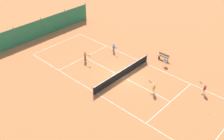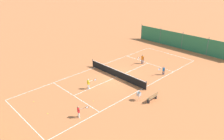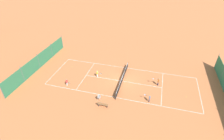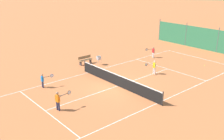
# 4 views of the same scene
# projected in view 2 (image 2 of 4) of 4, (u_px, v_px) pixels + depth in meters

# --- Properties ---
(ground_plane) EXTENTS (600.00, 600.00, 0.00)m
(ground_plane) POSITION_uv_depth(u_px,v_px,m) (117.00, 77.00, 26.96)
(ground_plane) COLOR #BC6638
(court_line_markings) EXTENTS (8.25, 23.85, 0.01)m
(court_line_markings) POSITION_uv_depth(u_px,v_px,m) (117.00, 77.00, 26.96)
(court_line_markings) COLOR white
(court_line_markings) RESTS_ON ground
(tennis_net) EXTENTS (9.18, 0.08, 1.06)m
(tennis_net) POSITION_uv_depth(u_px,v_px,m) (117.00, 73.00, 26.76)
(tennis_net) COLOR #2D2D2D
(tennis_net) RESTS_ON ground
(windscreen_fence_near) EXTENTS (17.28, 0.08, 2.90)m
(windscreen_fence_near) POSITION_uv_depth(u_px,v_px,m) (182.00, 41.00, 36.29)
(windscreen_fence_near) COLOR #2D754C
(windscreen_fence_near) RESTS_ON ground
(player_far_baseline) EXTENTS (0.44, 1.10, 1.31)m
(player_far_baseline) POSITION_uv_depth(u_px,v_px,m) (142.00, 59.00, 30.57)
(player_far_baseline) COLOR #23284C
(player_far_baseline) RESTS_ON ground
(player_near_service) EXTENTS (0.46, 0.94, 1.12)m
(player_near_service) POSITION_uv_depth(u_px,v_px,m) (163.00, 70.00, 27.28)
(player_near_service) COLOR #23284C
(player_near_service) RESTS_ON ground
(player_far_service) EXTENTS (0.63, 0.93, 1.18)m
(player_far_service) POSITION_uv_depth(u_px,v_px,m) (79.00, 111.00, 19.23)
(player_far_service) COLOR white
(player_far_service) RESTS_ON ground
(player_near_baseline) EXTENTS (0.55, 1.00, 1.24)m
(player_near_baseline) POSITION_uv_depth(u_px,v_px,m) (89.00, 83.00, 23.95)
(player_near_baseline) COLOR white
(player_near_baseline) RESTS_ON ground
(tennis_ball_alley_right) EXTENTS (0.07, 0.07, 0.07)m
(tennis_ball_alley_right) POSITION_uv_depth(u_px,v_px,m) (126.00, 83.00, 25.53)
(tennis_ball_alley_right) COLOR #CCE033
(tennis_ball_alley_right) RESTS_ON ground
(tennis_ball_service_box) EXTENTS (0.07, 0.07, 0.07)m
(tennis_ball_service_box) POSITION_uv_depth(u_px,v_px,m) (47.00, 114.00, 19.95)
(tennis_ball_service_box) COLOR #CCE033
(tennis_ball_service_box) RESTS_ON ground
(tennis_ball_by_net_left) EXTENTS (0.07, 0.07, 0.07)m
(tennis_ball_by_net_left) POSITION_uv_depth(u_px,v_px,m) (34.00, 102.00, 21.77)
(tennis_ball_by_net_left) COLOR #CCE033
(tennis_ball_by_net_left) RESTS_ON ground
(tennis_ball_by_net_right) EXTENTS (0.07, 0.07, 0.07)m
(tennis_ball_by_net_right) POSITION_uv_depth(u_px,v_px,m) (169.00, 59.00, 32.48)
(tennis_ball_by_net_right) COLOR #CCE033
(tennis_ball_by_net_right) RESTS_ON ground
(tennis_ball_near_corner) EXTENTS (0.07, 0.07, 0.07)m
(tennis_ball_near_corner) POSITION_uv_depth(u_px,v_px,m) (93.00, 101.00, 21.92)
(tennis_ball_near_corner) COLOR #CCE033
(tennis_ball_near_corner) RESTS_ON ground
(ball_hopper) EXTENTS (0.36, 0.36, 0.89)m
(ball_hopper) POSITION_uv_depth(u_px,v_px,m) (139.00, 95.00, 21.82)
(ball_hopper) COLOR #B7B7BC
(ball_hopper) RESTS_ON ground
(courtside_bench) EXTENTS (0.36, 1.50, 0.84)m
(courtside_bench) POSITION_uv_depth(u_px,v_px,m) (153.00, 97.00, 21.81)
(courtside_bench) COLOR olive
(courtside_bench) RESTS_ON ground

